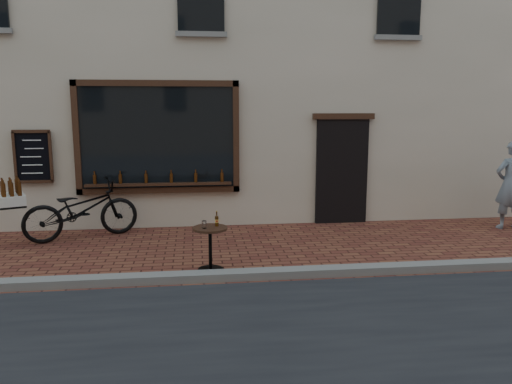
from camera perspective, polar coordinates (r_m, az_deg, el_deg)
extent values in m
plane|color=#59251C|center=(7.23, 2.88, -10.22)|extent=(90.00, 90.00, 0.00)
cube|color=slate|center=(7.40, 2.61, -9.26)|extent=(90.00, 0.25, 0.12)
cube|color=beige|center=(13.48, -2.05, 20.64)|extent=(28.00, 6.00, 10.00)
cube|color=black|center=(10.18, -11.15, 6.13)|extent=(3.00, 0.06, 2.00)
cube|color=black|center=(10.15, -11.36, 12.10)|extent=(3.24, 0.10, 0.12)
cube|color=black|center=(10.28, -10.96, 0.21)|extent=(3.24, 0.10, 0.12)
cube|color=black|center=(10.38, -19.81, 5.80)|extent=(0.12, 0.10, 2.24)
cube|color=black|center=(10.17, -2.30, 6.30)|extent=(0.12, 0.10, 2.24)
cube|color=black|center=(10.21, -11.00, 0.89)|extent=(2.90, 0.16, 0.05)
cube|color=black|center=(10.70, 9.76, 2.30)|extent=(1.10, 0.10, 2.20)
cube|color=black|center=(10.58, 10.00, 8.52)|extent=(1.30, 0.10, 0.12)
cube|color=black|center=(10.64, -24.12, 3.71)|extent=(0.62, 0.04, 0.92)
cylinder|color=#3D1C07|center=(10.35, -17.94, 1.38)|extent=(0.06, 0.06, 0.19)
cylinder|color=#3D1C07|center=(10.27, -15.20, 1.45)|extent=(0.06, 0.06, 0.19)
cylinder|color=#3D1C07|center=(10.21, -12.42, 1.52)|extent=(0.06, 0.06, 0.19)
cylinder|color=#3D1C07|center=(10.18, -9.62, 1.59)|extent=(0.06, 0.06, 0.19)
cylinder|color=#3D1C07|center=(10.17, -6.80, 1.65)|extent=(0.06, 0.06, 0.19)
cylinder|color=#3D1C07|center=(10.18, -3.99, 1.71)|extent=(0.06, 0.06, 0.19)
imported|color=black|center=(9.92, -19.33, -1.92)|extent=(2.22, 1.51, 1.10)
cube|color=black|center=(9.73, -26.12, -1.35)|extent=(0.62, 0.70, 0.04)
cube|color=silver|center=(9.71, -26.16, -0.75)|extent=(0.63, 0.73, 0.17)
cylinder|color=#3D1C07|center=(9.47, -25.41, 0.30)|extent=(0.07, 0.07, 0.23)
cylinder|color=#3D1C07|center=(9.46, -26.15, 0.24)|extent=(0.07, 0.07, 0.23)
cylinder|color=#3D1C07|center=(9.45, -26.89, 0.17)|extent=(0.07, 0.07, 0.23)
cylinder|color=#3D1C07|center=(9.62, -25.49, 0.43)|extent=(0.07, 0.07, 0.23)
cylinder|color=#3D1C07|center=(9.61, -26.22, 0.36)|extent=(0.07, 0.07, 0.23)
cylinder|color=#3D1C07|center=(9.60, -26.95, 0.30)|extent=(0.07, 0.07, 0.23)
cylinder|color=#3D1C07|center=(9.76, -25.58, 0.55)|extent=(0.07, 0.07, 0.23)
cylinder|color=#3D1C07|center=(9.75, -26.29, 0.49)|extent=(0.07, 0.07, 0.23)
cylinder|color=#3D1C07|center=(9.74, -27.01, 0.42)|extent=(0.07, 0.07, 0.23)
cylinder|color=#3D1C07|center=(9.91, -25.65, 0.67)|extent=(0.07, 0.07, 0.23)
cylinder|color=black|center=(7.73, -5.20, -8.80)|extent=(0.39, 0.39, 0.03)
cylinder|color=black|center=(7.63, -5.24, -6.52)|extent=(0.05, 0.05, 0.61)
cylinder|color=black|center=(7.55, -5.28, -4.16)|extent=(0.53, 0.53, 0.04)
cylinder|color=gold|center=(7.58, -4.51, -3.31)|extent=(0.06, 0.06, 0.05)
cylinder|color=white|center=(7.47, -5.95, -3.73)|extent=(0.07, 0.07, 0.11)
imported|color=slate|center=(11.30, 27.11, 0.74)|extent=(0.66, 0.44, 1.80)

